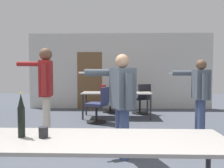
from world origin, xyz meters
The scene contains 11 objects.
back_wall centered at (-0.03, 6.45, 1.35)m, with size 6.64×0.12×2.73m.
conference_table_near centered at (-0.25, 0.38, 0.67)m, with size 2.30×0.70×0.74m.
conference_table_far centered at (-0.11, 4.83, 0.67)m, with size 2.00×0.77×0.74m.
person_near_casual centered at (-0.02, 1.85, 0.95)m, with size 0.89×0.67×1.60m.
person_center_tall centered at (1.63, 3.04, 0.94)m, with size 0.74×0.74×1.58m.
person_left_plaid centered at (-1.46, 2.63, 1.09)m, with size 0.85×0.57×1.78m.
office_chair_far_left centered at (-0.39, 5.65, 0.43)m, with size 0.66×0.63×0.92m.
office_chair_near_pushed centered at (-0.56, 4.13, 0.44)m, with size 0.65×0.61×0.94m.
office_chair_side_rolled centered at (0.67, 5.42, 0.45)m, with size 0.63×0.67×0.95m.
beer_bottle centered at (-0.93, 0.40, 0.93)m, with size 0.06×0.06×0.40m.
drink_cup centered at (-0.73, 0.40, 0.78)m, with size 0.08×0.08×0.09m.
Camera 1 is at (-0.06, -1.50, 1.32)m, focal length 35.00 mm.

